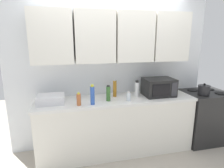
{
  "coord_description": "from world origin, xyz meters",
  "views": [
    {
      "loc": [
        -0.71,
        -2.99,
        1.8
      ],
      "look_at": [
        -0.06,
        -0.25,
        1.12
      ],
      "focal_mm": 30.09,
      "sensor_mm": 36.0,
      "label": 1
    }
  ],
  "objects_px": {
    "bottle_clear_tall": "(129,96)",
    "bottle_blue_cleaner": "(92,95)",
    "bottle_green_oil": "(108,93)",
    "bottle_white_jar": "(137,89)",
    "bottle_amber_vinegar": "(115,88)",
    "kettle": "(204,90)",
    "dish_rack": "(51,99)",
    "bottle_yellow_mustard": "(175,87)",
    "microwave": "(159,87)",
    "stove_range": "(203,116)",
    "bottle_spice_jar": "(79,99)"
  },
  "relations": [
    {
      "from": "bottle_green_oil",
      "to": "bottle_amber_vinegar",
      "type": "bearing_deg",
      "value": 51.8
    },
    {
      "from": "bottle_green_oil",
      "to": "bottle_spice_jar",
      "type": "relative_size",
      "value": 1.29
    },
    {
      "from": "bottle_amber_vinegar",
      "to": "bottle_spice_jar",
      "type": "height_order",
      "value": "bottle_amber_vinegar"
    },
    {
      "from": "kettle",
      "to": "microwave",
      "type": "relative_size",
      "value": 0.39
    },
    {
      "from": "bottle_spice_jar",
      "to": "bottle_blue_cleaner",
      "type": "height_order",
      "value": "bottle_blue_cleaner"
    },
    {
      "from": "bottle_amber_vinegar",
      "to": "bottle_white_jar",
      "type": "xyz_separation_m",
      "value": [
        0.34,
        -0.08,
        -0.01
      ]
    },
    {
      "from": "kettle",
      "to": "bottle_amber_vinegar",
      "type": "height_order",
      "value": "bottle_amber_vinegar"
    },
    {
      "from": "bottle_clear_tall",
      "to": "bottle_spice_jar",
      "type": "xyz_separation_m",
      "value": [
        -0.73,
        -0.03,
        0.02
      ]
    },
    {
      "from": "stove_range",
      "to": "microwave",
      "type": "height_order",
      "value": "microwave"
    },
    {
      "from": "bottle_white_jar",
      "to": "bottle_yellow_mustard",
      "type": "bearing_deg",
      "value": 6.57
    },
    {
      "from": "stove_range",
      "to": "bottle_clear_tall",
      "type": "xyz_separation_m",
      "value": [
        -1.46,
        -0.14,
        0.51
      ]
    },
    {
      "from": "dish_rack",
      "to": "bottle_blue_cleaner",
      "type": "distance_m",
      "value": 0.61
    },
    {
      "from": "dish_rack",
      "to": "bottle_amber_vinegar",
      "type": "distance_m",
      "value": 0.98
    },
    {
      "from": "bottle_green_oil",
      "to": "bottle_yellow_mustard",
      "type": "xyz_separation_m",
      "value": [
        1.22,
        0.19,
        -0.02
      ]
    },
    {
      "from": "bottle_blue_cleaner",
      "to": "bottle_amber_vinegar",
      "type": "bearing_deg",
      "value": 36.89
    },
    {
      "from": "kettle",
      "to": "dish_rack",
      "type": "bearing_deg",
      "value": 176.2
    },
    {
      "from": "bottle_clear_tall",
      "to": "bottle_amber_vinegar",
      "type": "distance_m",
      "value": 0.3
    },
    {
      "from": "bottle_clear_tall",
      "to": "bottle_blue_cleaner",
      "type": "height_order",
      "value": "bottle_blue_cleaner"
    },
    {
      "from": "dish_rack",
      "to": "bottle_blue_cleaner",
      "type": "bearing_deg",
      "value": -18.88
    },
    {
      "from": "bottle_clear_tall",
      "to": "bottle_yellow_mustard",
      "type": "bearing_deg",
      "value": 15.81
    },
    {
      "from": "bottle_green_oil",
      "to": "bottle_white_jar",
      "type": "distance_m",
      "value": 0.5
    },
    {
      "from": "kettle",
      "to": "bottle_white_jar",
      "type": "distance_m",
      "value": 1.11
    },
    {
      "from": "kettle",
      "to": "bottle_green_oil",
      "type": "bearing_deg",
      "value": 177.29
    },
    {
      "from": "dish_rack",
      "to": "bottle_spice_jar",
      "type": "relative_size",
      "value": 2.07
    },
    {
      "from": "bottle_yellow_mustard",
      "to": "microwave",
      "type": "bearing_deg",
      "value": -162.75
    },
    {
      "from": "bottle_amber_vinegar",
      "to": "kettle",
      "type": "bearing_deg",
      "value": -10.37
    },
    {
      "from": "bottle_clear_tall",
      "to": "bottle_green_oil",
      "type": "xyz_separation_m",
      "value": [
        -0.29,
        0.07,
        0.05
      ]
    },
    {
      "from": "bottle_amber_vinegar",
      "to": "bottle_white_jar",
      "type": "bearing_deg",
      "value": -13.02
    },
    {
      "from": "bottle_clear_tall",
      "to": "bottle_yellow_mustard",
      "type": "relative_size",
      "value": 0.69
    },
    {
      "from": "microwave",
      "to": "stove_range",
      "type": "bearing_deg",
      "value": -0.8
    },
    {
      "from": "stove_range",
      "to": "bottle_blue_cleaner",
      "type": "xyz_separation_m",
      "value": [
        -2.0,
        -0.18,
        0.59
      ]
    },
    {
      "from": "bottle_spice_jar",
      "to": "bottle_yellow_mustard",
      "type": "relative_size",
      "value": 0.88
    },
    {
      "from": "bottle_white_jar",
      "to": "bottle_yellow_mustard",
      "type": "distance_m",
      "value": 0.74
    },
    {
      "from": "stove_range",
      "to": "bottle_spice_jar",
      "type": "bearing_deg",
      "value": -175.76
    },
    {
      "from": "dish_rack",
      "to": "bottle_green_oil",
      "type": "bearing_deg",
      "value": -5.9
    },
    {
      "from": "dish_rack",
      "to": "bottle_clear_tall",
      "type": "xyz_separation_m",
      "value": [
        1.12,
        -0.16,
        0.01
      ]
    },
    {
      "from": "bottle_clear_tall",
      "to": "bottle_yellow_mustard",
      "type": "height_order",
      "value": "bottle_yellow_mustard"
    },
    {
      "from": "stove_range",
      "to": "dish_rack",
      "type": "bearing_deg",
      "value": 179.56
    },
    {
      "from": "bottle_clear_tall",
      "to": "stove_range",
      "type": "bearing_deg",
      "value": 5.29
    },
    {
      "from": "stove_range",
      "to": "bottle_yellow_mustard",
      "type": "height_order",
      "value": "bottle_yellow_mustard"
    },
    {
      "from": "bottle_green_oil",
      "to": "bottle_white_jar",
      "type": "relative_size",
      "value": 0.91
    },
    {
      "from": "stove_range",
      "to": "microwave",
      "type": "distance_m",
      "value": 1.08
    },
    {
      "from": "bottle_amber_vinegar",
      "to": "bottle_yellow_mustard",
      "type": "distance_m",
      "value": 1.08
    },
    {
      "from": "kettle",
      "to": "microwave",
      "type": "bearing_deg",
      "value": 168.23
    },
    {
      "from": "bottle_amber_vinegar",
      "to": "bottle_blue_cleaner",
      "type": "bearing_deg",
      "value": -143.11
    },
    {
      "from": "bottle_spice_jar",
      "to": "stove_range",
      "type": "bearing_deg",
      "value": 4.24
    },
    {
      "from": "stove_range",
      "to": "bottle_white_jar",
      "type": "height_order",
      "value": "bottle_white_jar"
    },
    {
      "from": "microwave",
      "to": "bottle_blue_cleaner",
      "type": "height_order",
      "value": "bottle_blue_cleaner"
    },
    {
      "from": "microwave",
      "to": "dish_rack",
      "type": "distance_m",
      "value": 1.68
    },
    {
      "from": "stove_range",
      "to": "dish_rack",
      "type": "xyz_separation_m",
      "value": [
        -2.58,
        0.02,
        0.51
      ]
    }
  ]
}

